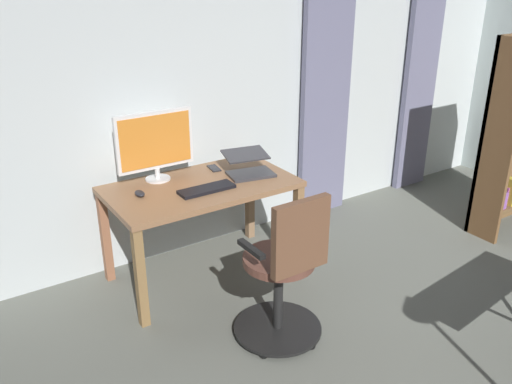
{
  "coord_description": "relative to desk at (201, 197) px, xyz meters",
  "views": [
    {
      "loc": [
        2.56,
        0.37,
        2.19
      ],
      "look_at": [
        0.87,
        -2.2,
        0.88
      ],
      "focal_mm": 37.79,
      "sensor_mm": 36.0,
      "label": 1
    }
  ],
  "objects": [
    {
      "name": "curtain_right_panel",
      "position": [
        -1.47,
        -0.41,
        0.53
      ],
      "size": [
        0.51,
        0.06,
        2.35
      ],
      "primitive_type": "cube",
      "color": "slate",
      "rests_on": "ground"
    },
    {
      "name": "computer_keyboard",
      "position": [
        0.02,
        0.13,
        0.11
      ],
      "size": [
        0.4,
        0.14,
        0.02
      ],
      "primitive_type": "cube",
      "color": "black",
      "rests_on": "desk"
    },
    {
      "name": "computer_mouse",
      "position": [
        0.44,
        -0.04,
        0.11
      ],
      "size": [
        0.06,
        0.1,
        0.04
      ],
      "primitive_type": "ellipsoid",
      "color": "#232328",
      "rests_on": "desk"
    },
    {
      "name": "back_room_partition",
      "position": [
        -0.95,
        -0.52,
        0.78
      ],
      "size": [
        5.51,
        0.1,
        2.84
      ],
      "primitive_type": "cube",
      "color": "silver",
      "rests_on": "ground"
    },
    {
      "name": "desk",
      "position": [
        0.0,
        0.0,
        0.0
      ],
      "size": [
        1.33,
        0.74,
        0.74
      ],
      "color": "#916644",
      "rests_on": "ground"
    },
    {
      "name": "cell_phone_by_monitor",
      "position": [
        -0.23,
        -0.22,
        0.1
      ],
      "size": [
        0.09,
        0.15,
        0.01
      ],
      "primitive_type": "cube",
      "rotation": [
        0.0,
        0.0,
        -0.14
      ],
      "color": "#232328",
      "rests_on": "desk"
    },
    {
      "name": "computer_monitor",
      "position": [
        0.22,
        -0.25,
        0.38
      ],
      "size": [
        0.57,
        0.18,
        0.5
      ],
      "color": "white",
      "rests_on": "desk"
    },
    {
      "name": "laptop",
      "position": [
        -0.4,
        0.01,
        0.15
      ],
      "size": [
        0.38,
        0.38,
        0.15
      ],
      "rotation": [
        0.0,
        0.0,
        -0.19
      ],
      "color": "#333338",
      "rests_on": "desk"
    },
    {
      "name": "office_chair",
      "position": [
        -0.05,
        0.94,
        -0.17
      ],
      "size": [
        0.56,
        0.56,
        1.0
      ],
      "rotation": [
        0.0,
        0.0,
        3.15
      ],
      "color": "black",
      "rests_on": "ground"
    },
    {
      "name": "curtain_left_panel",
      "position": [
        -2.69,
        -0.41,
        0.53
      ],
      "size": [
        0.41,
        0.06,
        2.35
      ],
      "primitive_type": "cube",
      "color": "slate",
      "rests_on": "ground"
    }
  ]
}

